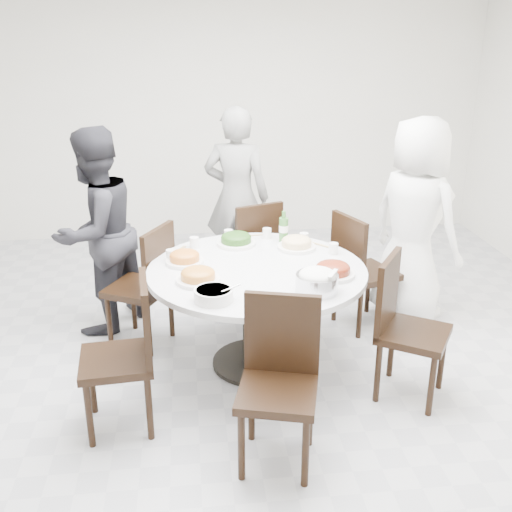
{
  "coord_description": "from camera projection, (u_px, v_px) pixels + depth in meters",
  "views": [
    {
      "loc": [
        -0.34,
        -3.73,
        2.3
      ],
      "look_at": [
        0.11,
        0.07,
        0.82
      ],
      "focal_mm": 42.0,
      "sensor_mm": 36.0,
      "label": 1
    }
  ],
  "objects": [
    {
      "name": "floor",
      "position": [
        243.0,
        366.0,
        4.32
      ],
      "size": [
        6.0,
        6.0,
        0.01
      ],
      "primitive_type": "cube",
      "color": "#B7B8BD",
      "rests_on": "ground"
    },
    {
      "name": "wall_back",
      "position": [
        216.0,
        112.0,
        6.6
      ],
      "size": [
        6.0,
        0.01,
        2.8
      ],
      "primitive_type": "cube",
      "color": "white",
      "rests_on": "ground"
    },
    {
      "name": "dining_table",
      "position": [
        257.0,
        317.0,
        4.22
      ],
      "size": [
        1.5,
        1.5,
        0.75
      ],
      "primitive_type": "cylinder",
      "color": "silver",
      "rests_on": "floor"
    },
    {
      "name": "chair_ne",
      "position": [
        366.0,
        271.0,
        4.76
      ],
      "size": [
        0.54,
        0.54,
        0.95
      ],
      "primitive_type": "cube",
      "rotation": [
        0.0,
        0.0,
        1.94
      ],
      "color": "black",
      "rests_on": "floor"
    },
    {
      "name": "chair_n",
      "position": [
        249.0,
        252.0,
        5.14
      ],
      "size": [
        0.54,
        0.54,
        0.95
      ],
      "primitive_type": "cube",
      "rotation": [
        0.0,
        0.0,
        3.5
      ],
      "color": "black",
      "rests_on": "floor"
    },
    {
      "name": "chair_nw",
      "position": [
        138.0,
        286.0,
        4.49
      ],
      "size": [
        0.57,
        0.57,
        0.95
      ],
      "primitive_type": "cube",
      "rotation": [
        0.0,
        0.0,
        4.23
      ],
      "color": "black",
      "rests_on": "floor"
    },
    {
      "name": "chair_sw",
      "position": [
        116.0,
        357.0,
        3.52
      ],
      "size": [
        0.46,
        0.46,
        0.95
      ],
      "primitive_type": "cube",
      "rotation": [
        0.0,
        0.0,
        4.8
      ],
      "color": "black",
      "rests_on": "floor"
    },
    {
      "name": "chair_s",
      "position": [
        278.0,
        389.0,
        3.21
      ],
      "size": [
        0.52,
        0.52,
        0.95
      ],
      "primitive_type": "cube",
      "rotation": [
        0.0,
        0.0,
        6.02
      ],
      "color": "black",
      "rests_on": "floor"
    },
    {
      "name": "chair_se",
      "position": [
        414.0,
        331.0,
        3.82
      ],
      "size": [
        0.58,
        0.58,
        0.95
      ],
      "primitive_type": "cube",
      "rotation": [
        0.0,
        0.0,
        7.27
      ],
      "color": "black",
      "rests_on": "floor"
    },
    {
      "name": "diner_right",
      "position": [
        415.0,
        221.0,
        4.78
      ],
      "size": [
        0.88,
        0.97,
        1.67
      ],
      "primitive_type": "imported",
      "rotation": [
        0.0,
        0.0,
        2.13
      ],
      "color": "white",
      "rests_on": "floor"
    },
    {
      "name": "diner_middle",
      "position": [
        237.0,
        197.0,
        5.49
      ],
      "size": [
        0.69,
        0.55,
        1.65
      ],
      "primitive_type": "imported",
      "rotation": [
        0.0,
        0.0,
        2.85
      ],
      "color": "black",
      "rests_on": "floor"
    },
    {
      "name": "diner_left",
      "position": [
        96.0,
        232.0,
        4.62
      ],
      "size": [
        0.96,
        0.99,
        1.61
      ],
      "primitive_type": "imported",
      "rotation": [
        0.0,
        0.0,
        4.07
      ],
      "color": "black",
      "rests_on": "floor"
    },
    {
      "name": "dish_greens",
      "position": [
        236.0,
        240.0,
        4.5
      ],
      "size": [
        0.29,
        0.29,
        0.08
      ],
      "primitive_type": "cylinder",
      "color": "white",
      "rests_on": "dining_table"
    },
    {
      "name": "dish_pale",
      "position": [
        297.0,
        244.0,
        4.42
      ],
      "size": [
        0.28,
        0.28,
        0.08
      ],
      "primitive_type": "cylinder",
      "color": "white",
      "rests_on": "dining_table"
    },
    {
      "name": "dish_orange",
      "position": [
        185.0,
        259.0,
        4.15
      ],
      "size": [
        0.27,
        0.27,
        0.07
      ],
      "primitive_type": "cylinder",
      "color": "white",
      "rests_on": "dining_table"
    },
    {
      "name": "dish_redbrown",
      "position": [
        333.0,
        271.0,
        3.94
      ],
      "size": [
        0.29,
        0.29,
        0.07
      ],
      "primitive_type": "cylinder",
      "color": "white",
      "rests_on": "dining_table"
    },
    {
      "name": "dish_tofu",
      "position": [
        198.0,
        277.0,
        3.85
      ],
      "size": [
        0.28,
        0.28,
        0.07
      ],
      "primitive_type": "cylinder",
      "color": "white",
      "rests_on": "dining_table"
    },
    {
      "name": "rice_bowl",
      "position": [
        317.0,
        283.0,
        3.71
      ],
      "size": [
        0.27,
        0.27,
        0.11
      ],
      "primitive_type": "cylinder",
      "color": "silver",
      "rests_on": "dining_table"
    },
    {
      "name": "soup_bowl",
      "position": [
        214.0,
        295.0,
        3.59
      ],
      "size": [
        0.24,
        0.24,
        0.07
      ],
      "primitive_type": "cylinder",
      "color": "white",
      "rests_on": "dining_table"
    },
    {
      "name": "beverage_bottle",
      "position": [
        284.0,
        227.0,
        4.54
      ],
      "size": [
        0.07,
        0.07,
        0.24
      ],
      "primitive_type": "cylinder",
      "color": "#316729",
      "rests_on": "dining_table"
    },
    {
      "name": "tea_cups",
      "position": [
        251.0,
        234.0,
        4.64
      ],
      "size": [
        0.07,
        0.07,
        0.08
      ],
      "primitive_type": "cylinder",
      "color": "white",
      "rests_on": "dining_table"
    },
    {
      "name": "chopsticks",
      "position": [
        247.0,
        236.0,
        4.69
      ],
      "size": [
        0.24,
        0.04,
        0.01
      ],
      "primitive_type": null,
      "color": "tan",
      "rests_on": "dining_table"
    }
  ]
}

